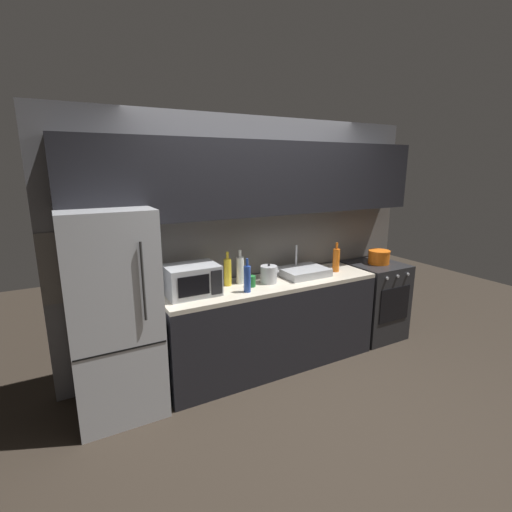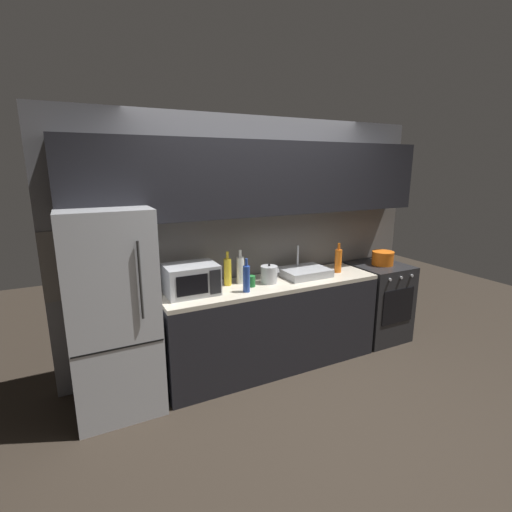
% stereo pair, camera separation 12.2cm
% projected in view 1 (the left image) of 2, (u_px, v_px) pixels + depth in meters
% --- Properties ---
extents(ground_plane, '(10.00, 10.00, 0.00)m').
position_uv_depth(ground_plane, '(325.00, 412.00, 3.14)').
color(ground_plane, '#2D261E').
extents(back_wall, '(3.96, 0.44, 2.50)m').
position_uv_depth(back_wall, '(257.00, 213.00, 3.80)').
color(back_wall, slate).
rests_on(back_wall, ground).
extents(counter_run, '(2.22, 0.60, 0.90)m').
position_uv_depth(counter_run, '(271.00, 324.00, 3.80)').
color(counter_run, black).
rests_on(counter_run, ground).
extents(refrigerator, '(0.68, 0.69, 1.71)m').
position_uv_depth(refrigerator, '(113.00, 314.00, 3.01)').
color(refrigerator, '#B7BABF').
rests_on(refrigerator, ground).
extents(oven_range, '(0.60, 0.62, 0.90)m').
position_uv_depth(oven_range, '(374.00, 300.00, 4.48)').
color(oven_range, '#232326').
rests_on(oven_range, ground).
extents(microwave, '(0.46, 0.35, 0.27)m').
position_uv_depth(microwave, '(192.00, 280.00, 3.30)').
color(microwave, '#A8AAAF').
rests_on(microwave, counter_run).
extents(sink_basin, '(0.48, 0.38, 0.30)m').
position_uv_depth(sink_basin, '(303.00, 272.00, 3.90)').
color(sink_basin, '#ADAFB5').
rests_on(sink_basin, counter_run).
extents(kettle, '(0.20, 0.16, 0.19)m').
position_uv_depth(kettle, '(269.00, 274.00, 3.65)').
color(kettle, '#B7BABF').
rests_on(kettle, counter_run).
extents(wine_bottle_blue, '(0.06, 0.06, 0.31)m').
position_uv_depth(wine_bottle_blue, '(247.00, 278.00, 3.37)').
color(wine_bottle_blue, '#234299').
rests_on(wine_bottle_blue, counter_run).
extents(wine_bottle_yellow, '(0.07, 0.07, 0.33)m').
position_uv_depth(wine_bottle_yellow, '(228.00, 272.00, 3.55)').
color(wine_bottle_yellow, gold).
rests_on(wine_bottle_yellow, counter_run).
extents(wine_bottle_orange, '(0.08, 0.08, 0.32)m').
position_uv_depth(wine_bottle_orange, '(336.00, 260.00, 4.03)').
color(wine_bottle_orange, orange).
rests_on(wine_bottle_orange, counter_run).
extents(wine_bottle_white, '(0.08, 0.08, 0.33)m').
position_uv_depth(wine_bottle_white, '(240.00, 270.00, 3.62)').
color(wine_bottle_white, silver).
rests_on(wine_bottle_white, counter_run).
extents(mug_green, '(0.08, 0.08, 0.11)m').
position_uv_depth(mug_green, '(252.00, 281.00, 3.53)').
color(mug_green, '#1E6B2D').
rests_on(mug_green, counter_run).
extents(cooking_pot, '(0.25, 0.25, 0.16)m').
position_uv_depth(cooking_pot, '(379.00, 257.00, 4.37)').
color(cooking_pot, orange).
rests_on(cooking_pot, oven_range).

